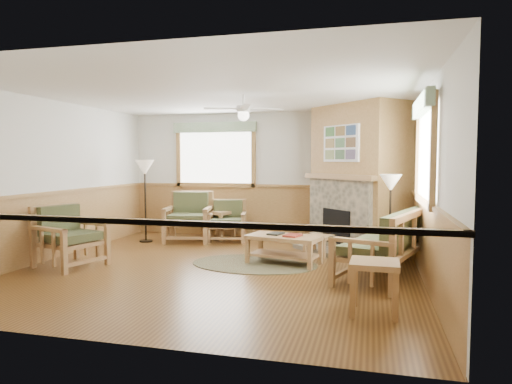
% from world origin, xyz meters
% --- Properties ---
extents(floor, '(6.00, 6.00, 0.01)m').
position_xyz_m(floor, '(0.00, 0.00, -0.01)').
color(floor, brown).
rests_on(floor, ground).
extents(ceiling, '(6.00, 6.00, 0.01)m').
position_xyz_m(ceiling, '(0.00, 0.00, 2.70)').
color(ceiling, white).
rests_on(ceiling, floor).
extents(wall_back, '(6.00, 0.02, 2.70)m').
position_xyz_m(wall_back, '(0.00, 3.00, 1.35)').
color(wall_back, silver).
rests_on(wall_back, floor).
extents(wall_front, '(6.00, 0.02, 2.70)m').
position_xyz_m(wall_front, '(0.00, -3.00, 1.35)').
color(wall_front, silver).
rests_on(wall_front, floor).
extents(wall_left, '(0.02, 6.00, 2.70)m').
position_xyz_m(wall_left, '(-3.00, 0.00, 1.35)').
color(wall_left, silver).
rests_on(wall_left, floor).
extents(wall_right, '(0.02, 6.00, 2.70)m').
position_xyz_m(wall_right, '(3.00, 0.00, 1.35)').
color(wall_right, silver).
rests_on(wall_right, floor).
extents(wainscot, '(6.00, 6.00, 1.10)m').
position_xyz_m(wainscot, '(0.00, 0.00, 0.55)').
color(wainscot, '#A27842').
rests_on(wainscot, floor).
extents(fireplace, '(3.11, 3.11, 2.70)m').
position_xyz_m(fireplace, '(2.05, 2.05, 1.35)').
color(fireplace, '#A27842').
rests_on(fireplace, floor).
extents(window_back, '(1.90, 0.16, 1.50)m').
position_xyz_m(window_back, '(-1.10, 2.96, 2.53)').
color(window_back, white).
rests_on(window_back, wall_back).
extents(window_right, '(0.16, 1.90, 1.50)m').
position_xyz_m(window_right, '(2.96, -0.20, 2.53)').
color(window_right, white).
rests_on(window_right, wall_right).
extents(ceiling_fan, '(1.59, 1.59, 0.36)m').
position_xyz_m(ceiling_fan, '(0.30, 0.30, 2.66)').
color(ceiling_fan, white).
rests_on(ceiling_fan, ceiling).
extents(sofa, '(2.28, 1.51, 0.97)m').
position_xyz_m(sofa, '(2.48, 0.19, 0.49)').
color(sofa, '#A67C4D').
rests_on(sofa, floor).
extents(armchair_back_left, '(1.06, 1.06, 1.01)m').
position_xyz_m(armchair_back_left, '(-1.40, 2.12, 0.51)').
color(armchair_back_left, '#A67C4D').
rests_on(armchair_back_left, floor).
extents(armchair_back_right, '(0.90, 0.90, 0.85)m').
position_xyz_m(armchair_back_right, '(-0.63, 2.34, 0.42)').
color(armchair_back_right, '#A67C4D').
rests_on(armchair_back_right, floor).
extents(armchair_left, '(1.08, 1.08, 0.96)m').
position_xyz_m(armchair_left, '(-2.34, -0.44, 0.48)').
color(armchair_left, '#A67C4D').
rests_on(armchair_left, floor).
extents(coffee_table, '(1.26, 0.82, 0.46)m').
position_xyz_m(coffee_table, '(0.90, 0.55, 0.23)').
color(coffee_table, '#A67C4D').
rests_on(coffee_table, floor).
extents(end_table_chairs, '(0.69, 0.68, 0.60)m').
position_xyz_m(end_table_chairs, '(-0.88, 2.55, 0.30)').
color(end_table_chairs, '#A67C4D').
rests_on(end_table_chairs, floor).
extents(end_table_sofa, '(0.53, 0.51, 0.58)m').
position_xyz_m(end_table_sofa, '(2.31, -1.56, 0.29)').
color(end_table_sofa, '#A67C4D').
rests_on(end_table_sofa, floor).
extents(footstool, '(0.54, 0.54, 0.37)m').
position_xyz_m(footstool, '(1.39, 1.26, 0.19)').
color(footstool, '#A67C4D').
rests_on(footstool, floor).
extents(braided_rug, '(2.37, 2.37, 0.01)m').
position_xyz_m(braided_rug, '(0.44, 0.41, 0.01)').
color(braided_rug, brown).
rests_on(braided_rug, floor).
extents(floor_lamp_left, '(0.42, 0.42, 1.70)m').
position_xyz_m(floor_lamp_left, '(-2.23, 1.83, 0.85)').
color(floor_lamp_left, black).
rests_on(floor_lamp_left, floor).
extents(floor_lamp_right, '(0.37, 0.37, 1.47)m').
position_xyz_m(floor_lamp_right, '(2.55, 0.68, 0.74)').
color(floor_lamp_right, black).
rests_on(floor_lamp_right, floor).
extents(book_red, '(0.29, 0.35, 0.03)m').
position_xyz_m(book_red, '(1.05, 0.50, 0.49)').
color(book_red, maroon).
rests_on(book_red, coffee_table).
extents(book_dark, '(0.27, 0.32, 0.03)m').
position_xyz_m(book_dark, '(0.75, 0.62, 0.49)').
color(book_dark, '#272821').
rests_on(book_dark, coffee_table).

